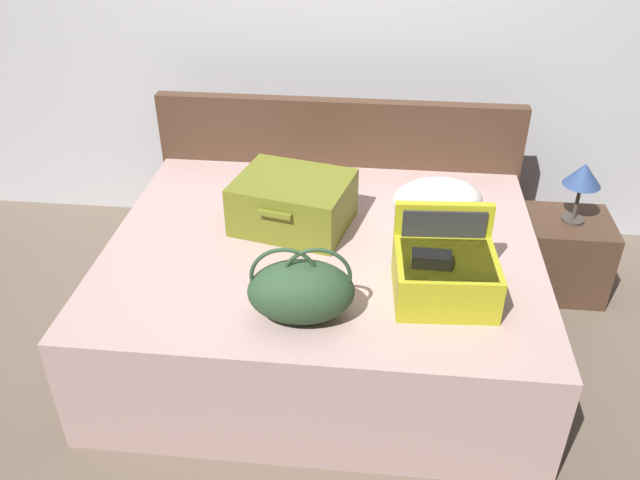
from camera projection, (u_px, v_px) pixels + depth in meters
name	position (u px, v px, depth m)	size (l,w,h in m)	color
ground_plane	(314.00, 394.00, 3.08)	(12.00, 12.00, 0.00)	#6B5B4C
back_wall	(345.00, 19.00, 3.76)	(8.00, 0.10, 2.60)	silver
bed	(323.00, 293.00, 3.26)	(2.02, 1.64, 0.58)	#BC9993
headboard	(338.00, 178.00, 3.87)	(2.06, 0.08, 0.96)	#4C3323
hard_case_large	(293.00, 202.00, 3.19)	(0.61, 0.54, 0.25)	olive
hard_case_medium	(445.00, 272.00, 2.71)	(0.43, 0.41, 0.35)	gold
duffel_bag	(301.00, 291.00, 2.58)	(0.45, 0.31, 0.33)	#2D4C2D
pillow_near_headboard	(438.00, 201.00, 3.22)	(0.45, 0.32, 0.22)	white
nightstand	(564.00, 255.00, 3.66)	(0.44, 0.40, 0.45)	#4C3323
table_lamp	(583.00, 177.00, 3.39)	(0.19, 0.19, 0.34)	#3F3833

